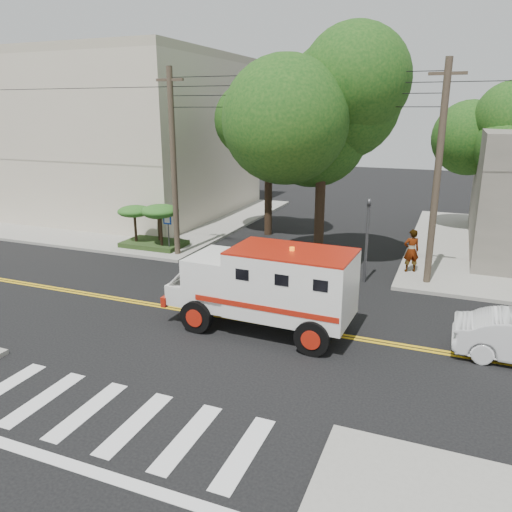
% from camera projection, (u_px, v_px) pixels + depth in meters
% --- Properties ---
extents(ground, '(100.00, 100.00, 0.00)m').
position_uv_depth(ground, '(229.00, 317.00, 17.74)').
color(ground, black).
rests_on(ground, ground).
extents(sidewalk_nw, '(17.00, 17.00, 0.15)m').
position_uv_depth(sidewalk_nw, '(134.00, 215.00, 34.56)').
color(sidewalk_nw, gray).
rests_on(sidewalk_nw, ground).
extents(building_left, '(16.00, 14.00, 10.00)m').
position_uv_depth(building_left, '(118.00, 138.00, 35.18)').
color(building_left, beige).
rests_on(building_left, sidewalk_nw).
extents(utility_pole_left, '(0.28, 0.28, 9.00)m').
position_uv_depth(utility_pole_left, '(174.00, 166.00, 23.81)').
color(utility_pole_left, '#382D23').
rests_on(utility_pole_left, ground).
extents(utility_pole_right, '(0.28, 0.28, 9.00)m').
position_uv_depth(utility_pole_right, '(437.00, 178.00, 19.73)').
color(utility_pole_right, '#382D23').
rests_on(utility_pole_right, ground).
extents(tree_main, '(6.08, 5.70, 9.85)m').
position_uv_depth(tree_main, '(332.00, 107.00, 20.54)').
color(tree_main, black).
rests_on(tree_main, ground).
extents(tree_left, '(4.48, 4.20, 7.70)m').
position_uv_depth(tree_left, '(273.00, 135.00, 27.57)').
color(tree_left, black).
rests_on(tree_left, ground).
extents(tree_right, '(4.80, 4.50, 8.20)m').
position_uv_depth(tree_right, '(499.00, 129.00, 26.89)').
color(tree_right, black).
rests_on(tree_right, ground).
extents(traffic_signal, '(0.15, 0.18, 3.60)m').
position_uv_depth(traffic_signal, '(367.00, 231.00, 20.74)').
color(traffic_signal, '#3F3F42').
rests_on(traffic_signal, ground).
extents(accessibility_sign, '(0.45, 0.10, 2.02)m').
position_uv_depth(accessibility_sign, '(168.00, 228.00, 25.07)').
color(accessibility_sign, '#3F3F42').
rests_on(accessibility_sign, ground).
extents(palm_planter, '(3.52, 2.63, 2.36)m').
position_uv_depth(palm_planter, '(152.00, 219.00, 25.83)').
color(palm_planter, '#1E3314').
rests_on(palm_planter, sidewalk_nw).
extents(armored_truck, '(6.34, 2.72, 2.85)m').
position_uv_depth(armored_truck, '(268.00, 284.00, 16.31)').
color(armored_truck, white).
rests_on(armored_truck, ground).
extents(pedestrian_a, '(0.83, 0.72, 1.93)m').
position_uv_depth(pedestrian_a, '(411.00, 251.00, 22.01)').
color(pedestrian_a, gray).
rests_on(pedestrian_a, sidewalk_ne).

